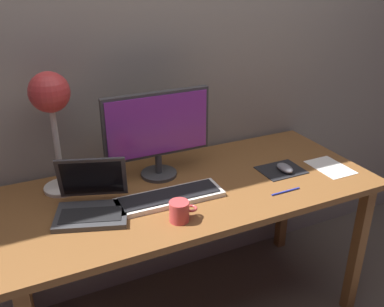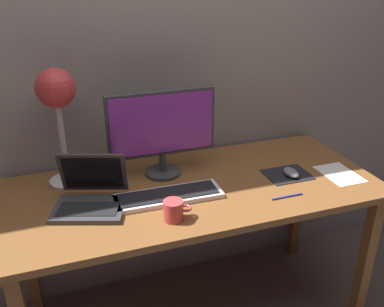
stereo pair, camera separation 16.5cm
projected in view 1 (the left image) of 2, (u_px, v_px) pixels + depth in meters
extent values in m
cube|color=gray|center=(156.00, 39.00, 1.92)|extent=(4.80, 0.06, 2.60)
cube|color=brown|center=(193.00, 189.00, 1.83)|extent=(1.60, 0.70, 0.03)
cube|color=brown|center=(357.00, 250.00, 2.03)|extent=(0.05, 0.05, 0.71)
cube|color=brown|center=(20.00, 265.00, 1.94)|extent=(0.05, 0.05, 0.71)
cube|color=brown|center=(284.00, 195.00, 2.51)|extent=(0.05, 0.05, 0.71)
cylinder|color=#38383A|center=(159.00, 174.00, 1.91)|extent=(0.16, 0.16, 0.01)
cylinder|color=#38383A|center=(159.00, 163.00, 1.89)|extent=(0.03, 0.03, 0.09)
cube|color=#38383A|center=(157.00, 124.00, 1.81)|extent=(0.48, 0.03, 0.29)
cube|color=purple|center=(159.00, 126.00, 1.80)|extent=(0.45, 0.00, 0.26)
cube|color=silver|center=(170.00, 198.00, 1.72)|extent=(0.44, 0.15, 0.02)
cube|color=black|center=(170.00, 195.00, 1.71)|extent=(0.41, 0.12, 0.01)
cube|color=#38383A|center=(92.00, 215.00, 1.60)|extent=(0.31, 0.26, 0.02)
cube|color=black|center=(91.00, 215.00, 1.58)|extent=(0.25, 0.17, 0.00)
cube|color=#38383A|center=(92.00, 177.00, 1.66)|extent=(0.27, 0.14, 0.18)
cube|color=black|center=(92.00, 177.00, 1.66)|extent=(0.24, 0.13, 0.16)
cylinder|color=beige|center=(63.00, 187.00, 1.80)|extent=(0.16, 0.16, 0.01)
cylinder|color=silver|center=(57.00, 145.00, 1.72)|extent=(0.02, 0.02, 0.38)
sphere|color=#BF3333|center=(49.00, 92.00, 1.62)|extent=(0.16, 0.16, 0.16)
sphere|color=#FFEAB2|center=(51.00, 103.00, 1.63)|extent=(0.06, 0.06, 0.06)
cube|color=black|center=(281.00, 170.00, 1.96)|extent=(0.20, 0.16, 0.00)
ellipsoid|color=slate|center=(285.00, 168.00, 1.94)|extent=(0.06, 0.10, 0.03)
cylinder|color=#CC3F3F|center=(179.00, 211.00, 1.56)|extent=(0.08, 0.08, 0.08)
torus|color=#CC3F3F|center=(191.00, 208.00, 1.58)|extent=(0.05, 0.05, 0.01)
cube|color=white|center=(330.00, 167.00, 1.99)|extent=(0.15, 0.21, 0.00)
cylinder|color=#2633A5|center=(286.00, 191.00, 1.77)|extent=(0.14, 0.01, 0.01)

